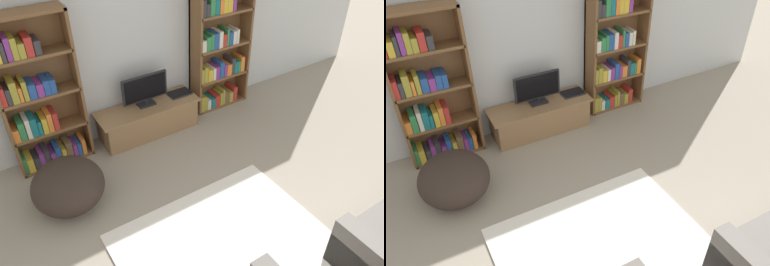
{
  "view_description": "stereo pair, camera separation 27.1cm",
  "coord_description": "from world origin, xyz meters",
  "views": [
    {
      "loc": [
        -1.83,
        -0.09,
        3.2
      ],
      "look_at": [
        0.01,
        2.77,
        0.7
      ],
      "focal_mm": 35.0,
      "sensor_mm": 36.0,
      "label": 1
    },
    {
      "loc": [
        -1.6,
        -0.22,
        3.2
      ],
      "look_at": [
        0.01,
        2.77,
        0.7
      ],
      "focal_mm": 35.0,
      "sensor_mm": 36.0,
      "label": 2
    }
  ],
  "objects": [
    {
      "name": "bookshelf_right",
      "position": [
        1.29,
        4.05,
        0.93
      ],
      "size": [
        0.92,
        0.3,
        1.96
      ],
      "color": "brown",
      "rests_on": "ground_plane"
    },
    {
      "name": "tv_stand",
      "position": [
        0.02,
        3.93,
        0.22
      ],
      "size": [
        1.45,
        0.48,
        0.44
      ],
      "color": "#8E6B47",
      "rests_on": "ground_plane"
    },
    {
      "name": "bookshelf_left",
      "position": [
        -1.32,
        4.06,
        0.9
      ],
      "size": [
        0.92,
        0.3,
        1.96
      ],
      "color": "brown",
      "rests_on": "ground_plane"
    },
    {
      "name": "area_rug",
      "position": [
        -0.24,
        1.61,
        0.01
      ],
      "size": [
        2.08,
        1.88,
        0.02
      ],
      "color": "white",
      "rests_on": "ground_plane"
    },
    {
      "name": "wall_back",
      "position": [
        0.0,
        4.23,
        1.3
      ],
      "size": [
        8.8,
        0.06,
        2.6
      ],
      "color": "silver",
      "rests_on": "ground_plane"
    },
    {
      "name": "laptop",
      "position": [
        0.56,
        3.96,
        0.46
      ],
      "size": [
        0.33,
        0.22,
        0.03
      ],
      "color": "#28282D",
      "rests_on": "tv_stand"
    },
    {
      "name": "beanbag_ottoman",
      "position": [
        -1.37,
        3.15,
        0.29
      ],
      "size": [
        0.79,
        0.79,
        0.58
      ],
      "primitive_type": "ellipsoid",
      "color": "#2D231E",
      "rests_on": "ground_plane"
    },
    {
      "name": "television",
      "position": [
        0.02,
        3.97,
        0.68
      ],
      "size": [
        0.66,
        0.16,
        0.45
      ],
      "color": "black",
      "rests_on": "tv_stand"
    }
  ]
}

